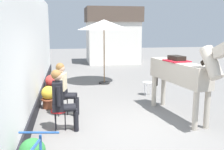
{
  "coord_description": "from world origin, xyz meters",
  "views": [
    {
      "loc": [
        -1.56,
        -5.41,
        2.28
      ],
      "look_at": [
        -0.4,
        1.2,
        1.05
      ],
      "focal_mm": 41.81,
      "sensor_mm": 36.0,
      "label": 1
    }
  ],
  "objects_px": {
    "flower_planter_inner_far": "(49,97)",
    "cafe_parasol": "(104,25)",
    "seated_visitor_far": "(64,86)",
    "saddled_horse_center": "(181,73)",
    "spare_stool_white": "(147,84)",
    "flower_planter_farthest": "(51,83)",
    "seated_visitor_near": "(61,97)"
  },
  "relations": [
    {
      "from": "seated_visitor_far",
      "to": "flower_planter_farthest",
      "type": "bearing_deg",
      "value": 100.54
    },
    {
      "from": "seated_visitor_far",
      "to": "flower_planter_inner_far",
      "type": "distance_m",
      "value": 0.95
    },
    {
      "from": "saddled_horse_center",
      "to": "spare_stool_white",
      "type": "height_order",
      "value": "saddled_horse_center"
    },
    {
      "from": "seated_visitor_near",
      "to": "seated_visitor_far",
      "type": "height_order",
      "value": "same"
    },
    {
      "from": "spare_stool_white",
      "to": "seated_visitor_near",
      "type": "bearing_deg",
      "value": -136.75
    },
    {
      "from": "seated_visitor_near",
      "to": "spare_stool_white",
      "type": "distance_m",
      "value": 3.89
    },
    {
      "from": "seated_visitor_near",
      "to": "spare_stool_white",
      "type": "bearing_deg",
      "value": 43.25
    },
    {
      "from": "seated_visitor_far",
      "to": "saddled_horse_center",
      "type": "distance_m",
      "value": 3.0
    },
    {
      "from": "flower_planter_inner_far",
      "to": "seated_visitor_far",
      "type": "bearing_deg",
      "value": -57.83
    },
    {
      "from": "saddled_horse_center",
      "to": "flower_planter_farthest",
      "type": "bearing_deg",
      "value": 136.64
    },
    {
      "from": "seated_visitor_near",
      "to": "spare_stool_white",
      "type": "height_order",
      "value": "seated_visitor_near"
    },
    {
      "from": "flower_planter_inner_far",
      "to": "seated_visitor_near",
      "type": "bearing_deg",
      "value": -77.66
    },
    {
      "from": "seated_visitor_near",
      "to": "flower_planter_farthest",
      "type": "bearing_deg",
      "value": 96.49
    },
    {
      "from": "saddled_horse_center",
      "to": "flower_planter_inner_far",
      "type": "relative_size",
      "value": 4.66
    },
    {
      "from": "saddled_horse_center",
      "to": "spare_stool_white",
      "type": "relative_size",
      "value": 6.48
    },
    {
      "from": "flower_planter_inner_far",
      "to": "flower_planter_farthest",
      "type": "relative_size",
      "value": 1.0
    },
    {
      "from": "seated_visitor_far",
      "to": "flower_planter_farthest",
      "type": "height_order",
      "value": "seated_visitor_far"
    },
    {
      "from": "flower_planter_inner_far",
      "to": "spare_stool_white",
      "type": "relative_size",
      "value": 1.39
    },
    {
      "from": "spare_stool_white",
      "to": "saddled_horse_center",
      "type": "bearing_deg",
      "value": -86.35
    },
    {
      "from": "cafe_parasol",
      "to": "flower_planter_farthest",
      "type": "bearing_deg",
      "value": -150.55
    },
    {
      "from": "flower_planter_inner_far",
      "to": "cafe_parasol",
      "type": "bearing_deg",
      "value": 55.45
    },
    {
      "from": "saddled_horse_center",
      "to": "seated_visitor_far",
      "type": "bearing_deg",
      "value": 166.96
    },
    {
      "from": "seated_visitor_far",
      "to": "flower_planter_inner_far",
      "type": "bearing_deg",
      "value": 122.17
    },
    {
      "from": "saddled_horse_center",
      "to": "flower_planter_farthest",
      "type": "height_order",
      "value": "saddled_horse_center"
    },
    {
      "from": "flower_planter_inner_far",
      "to": "flower_planter_farthest",
      "type": "bearing_deg",
      "value": 90.59
    },
    {
      "from": "saddled_horse_center",
      "to": "cafe_parasol",
      "type": "xyz_separation_m",
      "value": [
        -1.32,
        4.34,
        1.2
      ]
    },
    {
      "from": "flower_planter_inner_far",
      "to": "cafe_parasol",
      "type": "distance_m",
      "value": 4.12
    },
    {
      "from": "seated_visitor_far",
      "to": "seated_visitor_near",
      "type": "bearing_deg",
      "value": -93.29
    },
    {
      "from": "flower_planter_inner_far",
      "to": "cafe_parasol",
      "type": "xyz_separation_m",
      "value": [
        2.04,
        2.96,
        2.03
      ]
    },
    {
      "from": "saddled_horse_center",
      "to": "spare_stool_white",
      "type": "distance_m",
      "value": 2.39
    },
    {
      "from": "spare_stool_white",
      "to": "flower_planter_inner_far",
      "type": "bearing_deg",
      "value": -164.66
    },
    {
      "from": "seated_visitor_far",
      "to": "spare_stool_white",
      "type": "height_order",
      "value": "seated_visitor_far"
    }
  ]
}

